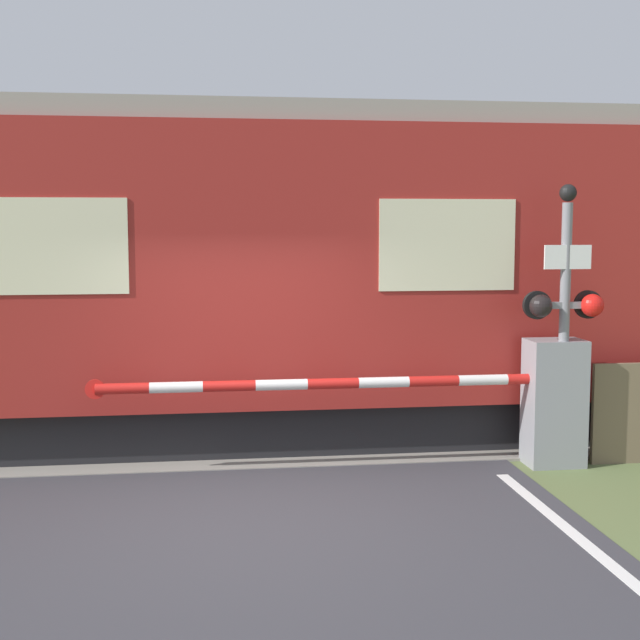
% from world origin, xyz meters
% --- Properties ---
extents(ground_plane, '(80.00, 80.00, 0.00)m').
position_xyz_m(ground_plane, '(0.00, 0.00, 0.00)').
color(ground_plane, '#5B6B3D').
extents(track_bed, '(36.00, 3.20, 0.13)m').
position_xyz_m(track_bed, '(0.00, 3.16, 0.02)').
color(track_bed, gray).
rests_on(track_bed, ground_plane).
extents(train, '(15.00, 2.86, 3.92)m').
position_xyz_m(train, '(2.21, 3.16, 2.00)').
color(train, black).
rests_on(train, ground_plane).
extents(crossing_barrier, '(5.22, 0.44, 1.36)m').
position_xyz_m(crossing_barrier, '(2.99, 1.38, 0.72)').
color(crossing_barrier, gray).
rests_on(crossing_barrier, ground_plane).
extents(signal_post, '(0.86, 0.26, 3.00)m').
position_xyz_m(signal_post, '(3.36, 1.25, 1.71)').
color(signal_post, gray).
rests_on(signal_post, ground_plane).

